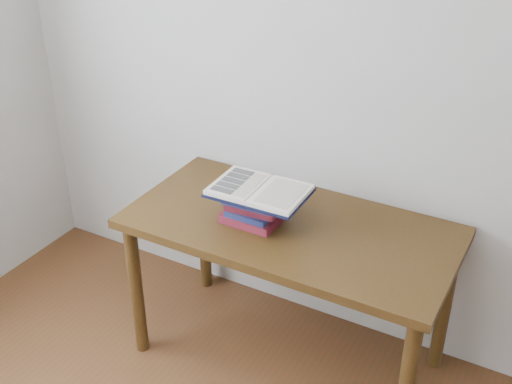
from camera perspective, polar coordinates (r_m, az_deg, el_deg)
The scene contains 3 objects.
desk at distance 2.71m, azimuth 3.01°, elevation -4.59°, with size 1.37×0.68×0.73m.
book_stack at distance 2.64m, azimuth -0.29°, elevation -1.23°, with size 0.24×0.18×0.15m.
open_book at distance 2.57m, azimuth 0.31°, elevation 0.13°, with size 0.39×0.27×0.03m.
Camera 1 is at (0.86, -0.65, 2.15)m, focal length 45.00 mm.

